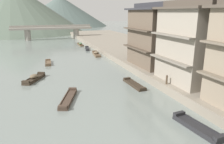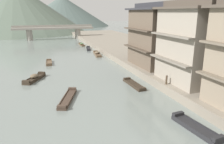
% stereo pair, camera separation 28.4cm
% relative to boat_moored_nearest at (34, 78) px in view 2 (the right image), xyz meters
% --- Properties ---
extents(riverbank_right, '(18.00, 110.00, 0.91)m').
position_rel_boat_moored_nearest_xyz_m(riverbank_right, '(22.20, 7.45, 0.16)').
color(riverbank_right, gray).
rests_on(riverbank_right, ground).
extents(boat_moored_nearest, '(2.89, 4.19, 0.81)m').
position_rel_boat_moored_nearest_xyz_m(boat_moored_nearest, '(0.00, 0.00, 0.00)').
color(boat_moored_nearest, '#33281E').
rests_on(boat_moored_nearest, ground).
extents(boat_moored_second, '(1.00, 5.17, 0.64)m').
position_rel_boat_moored_nearest_xyz_m(boat_moored_second, '(11.59, 28.50, -0.09)').
color(boat_moored_second, brown).
rests_on(boat_moored_second, ground).
extents(boat_moored_third, '(1.69, 5.76, 0.74)m').
position_rel_boat_moored_nearest_xyz_m(boat_moored_third, '(11.97, 13.94, -0.05)').
color(boat_moored_third, brown).
rests_on(boat_moored_third, ground).
extents(boat_moored_far, '(2.53, 4.98, 0.46)m').
position_rel_boat_moored_nearest_xyz_m(boat_moored_far, '(3.17, -7.92, -0.14)').
color(boat_moored_far, '#423328').
rests_on(boat_moored_far, ground).
extents(boat_midriver_drifting, '(1.51, 4.30, 0.54)m').
position_rel_boat_moored_nearest_xyz_m(boat_midriver_drifting, '(11.39, -16.65, -0.11)').
color(boat_midriver_drifting, '#232326').
rests_on(boat_midriver_drifting, ground).
extents(boat_midriver_upstream, '(1.10, 4.43, 0.39)m').
position_rel_boat_moored_nearest_xyz_m(boat_midriver_upstream, '(11.20, -6.00, -0.16)').
color(boat_midriver_upstream, '#33281E').
rests_on(boat_midriver_upstream, ground).
extents(boat_upstream_distant, '(1.68, 4.87, 0.45)m').
position_rel_boat_moored_nearest_xyz_m(boat_upstream_distant, '(11.81, 21.32, -0.14)').
color(boat_upstream_distant, '#232326').
rests_on(boat_upstream_distant, ground).
extents(boat_crossing_west, '(1.14, 3.86, 0.47)m').
position_rel_boat_moored_nearest_xyz_m(boat_crossing_west, '(2.24, 8.97, -0.13)').
color(boat_crossing_west, brown).
rests_on(boat_crossing_west, ground).
extents(house_waterfront_second, '(5.99, 7.66, 8.74)m').
position_rel_boat_moored_nearest_xyz_m(house_waterfront_second, '(16.49, -8.96, 4.92)').
color(house_waterfront_second, gray).
rests_on(house_waterfront_second, riverbank_right).
extents(house_waterfront_tall, '(6.99, 8.39, 8.74)m').
position_rel_boat_moored_nearest_xyz_m(house_waterfront_tall, '(16.99, -0.82, 4.91)').
color(house_waterfront_tall, brown).
rests_on(house_waterfront_tall, riverbank_right).
extents(mooring_post_dock_mid, '(0.20, 0.20, 0.97)m').
position_rel_boat_moored_nearest_xyz_m(mooring_post_dock_mid, '(13.55, -9.14, 1.11)').
color(mooring_post_dock_mid, '#473828').
rests_on(mooring_post_dock_mid, riverbank_right).
extents(stone_bridge, '(24.96, 2.40, 4.48)m').
position_rel_boat_moored_nearest_xyz_m(stone_bridge, '(5.79, 43.96, 2.61)').
color(stone_bridge, gray).
rests_on(stone_bridge, ground).
extents(hill_far_west, '(57.96, 57.96, 19.95)m').
position_rel_boat_moored_nearest_xyz_m(hill_far_west, '(-7.22, 75.56, 9.68)').
color(hill_far_west, '#5B6B5B').
rests_on(hill_far_west, ground).
extents(hill_far_centre, '(58.04, 58.04, 18.18)m').
position_rel_boat_moored_nearest_xyz_m(hill_far_centre, '(16.53, 115.63, 8.80)').
color(hill_far_centre, '#4C5B56').
rests_on(hill_far_centre, ground).
extents(hill_far_east, '(56.02, 56.02, 18.84)m').
position_rel_boat_moored_nearest_xyz_m(hill_far_east, '(-3.89, 92.92, 9.13)').
color(hill_far_east, slate).
rests_on(hill_far_east, ground).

